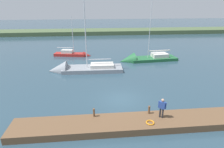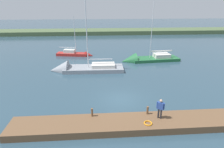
{
  "view_description": "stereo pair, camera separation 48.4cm",
  "coord_description": "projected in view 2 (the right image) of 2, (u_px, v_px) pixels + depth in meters",
  "views": [
    {
      "loc": [
        2.55,
        16.73,
        9.42
      ],
      "look_at": [
        0.71,
        -2.33,
        1.97
      ],
      "focal_mm": 29.53,
      "sensor_mm": 36.0,
      "label": 1
    },
    {
      "loc": [
        2.07,
        16.77,
        9.42
      ],
      "look_at": [
        0.71,
        -2.33,
        1.97
      ],
      "focal_mm": 29.53,
      "sensor_mm": 36.0,
      "label": 2
    }
  ],
  "objects": [
    {
      "name": "mooring_post_near",
      "position": [
        147.0,
        110.0,
        15.48
      ],
      "size": [
        0.18,
        0.18,
        0.7
      ],
      "primitive_type": "cylinder",
      "color": "brown",
      "rests_on": "dock_pier"
    },
    {
      "name": "far_shoreline",
      "position": [
        105.0,
        34.0,
        59.95
      ],
      "size": [
        180.0,
        8.0,
        2.4
      ],
      "primitive_type": "cube",
      "color": "#4C603D",
      "rests_on": "ground_plane"
    },
    {
      "name": "dock_pier",
      "position": [
        127.0,
        124.0,
        14.8
      ],
      "size": [
        18.58,
        2.44,
        0.61
      ],
      "primitive_type": "cube",
      "color": "brown",
      "rests_on": "ground_plane"
    },
    {
      "name": "person_on_dock",
      "position": [
        160.0,
        107.0,
        14.69
      ],
      "size": [
        0.56,
        0.43,
        1.71
      ],
      "rotation": [
        0.0,
        0.0,
        1.0
      ],
      "color": "#28282D",
      "rests_on": "dock_pier"
    },
    {
      "name": "sailboat_far_left",
      "position": [
        144.0,
        60.0,
        31.74
      ],
      "size": [
        10.13,
        3.58,
        10.96
      ],
      "rotation": [
        0.0,
        0.0,
        0.09
      ],
      "color": "#236638",
      "rests_on": "ground_plane"
    },
    {
      "name": "life_ring_buoy",
      "position": [
        148.0,
        123.0,
        14.33
      ],
      "size": [
        0.66,
        0.66,
        0.1
      ],
      "primitive_type": "torus",
      "color": "orange",
      "rests_on": "dock_pier"
    },
    {
      "name": "mooring_post_far",
      "position": [
        92.0,
        112.0,
        15.17
      ],
      "size": [
        0.17,
        0.17,
        0.73
      ],
      "primitive_type": "cylinder",
      "color": "brown",
      "rests_on": "dock_pier"
    },
    {
      "name": "ground_plane",
      "position": [
        120.0,
        100.0,
        19.14
      ],
      "size": [
        200.0,
        200.0,
        0.0
      ],
      "primitive_type": "plane",
      "color": "#2D4756"
    },
    {
      "name": "sailboat_outer_mooring",
      "position": [
        76.0,
        55.0,
        34.93
      ],
      "size": [
        7.06,
        2.72,
        7.85
      ],
      "rotation": [
        0.0,
        0.0,
        2.97
      ],
      "color": "#B22823",
      "rests_on": "ground_plane"
    },
    {
      "name": "sailboat_near_dock",
      "position": [
        78.0,
        70.0,
        27.12
      ],
      "size": [
        10.73,
        3.1,
        12.64
      ],
      "rotation": [
        0.0,
        0.0,
        -0.02
      ],
      "color": "gray",
      "rests_on": "ground_plane"
    }
  ]
}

